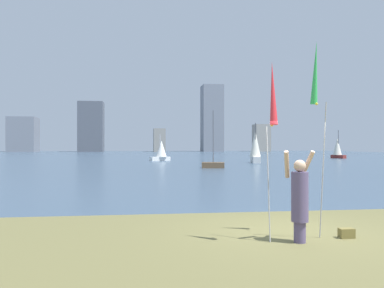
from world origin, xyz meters
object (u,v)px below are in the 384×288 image
object	(u,v)px
sailboat_5	(255,147)
kite_flag_left	(273,97)
sailboat_1	(338,148)
kite_flag_right	(316,78)
bag	(346,233)
person	(300,197)
sailboat_4	(161,151)
sailboat_3	(213,165)

from	to	relation	value
sailboat_5	kite_flag_left	bearing A→B (deg)	-105.88
kite_flag_left	sailboat_1	xyz separation A→B (m)	(26.58, 48.36, -1.50)
kite_flag_right	bag	distance (m)	3.48
kite_flag_left	bag	distance (m)	3.41
person	kite_flag_left	bearing A→B (deg)	176.36
person	sailboat_4	bearing A→B (deg)	79.54
person	sailboat_5	size ratio (longest dim) A/B	0.43
person	sailboat_5	distance (m)	36.31
person	kite_flag_left	distance (m)	2.15
sailboat_4	kite_flag_left	bearing A→B (deg)	-89.89
person	sailboat_1	bearing A→B (deg)	50.33
kite_flag_right	bag	world-z (taller)	kite_flag_right
bag	sailboat_3	distance (m)	25.94
sailboat_4	kite_flag_right	bearing A→B (deg)	-88.24
kite_flag_right	sailboat_3	xyz separation A→B (m)	(2.39, 25.57, -3.23)
sailboat_3	sailboat_5	world-z (taller)	sailboat_3
person	sailboat_3	xyz separation A→B (m)	(2.99, 26.13, -0.65)
kite_flag_right	person	bearing A→B (deg)	-137.26
person	sailboat_3	distance (m)	26.30
person	sailboat_4	world-z (taller)	sailboat_4
kite_flag_right	bag	xyz separation A→B (m)	(0.56, -0.31, -3.42)
sailboat_1	sailboat_5	size ratio (longest dim) A/B	0.94
sailboat_1	sailboat_4	xyz separation A→B (m)	(-26.66, -5.70, -0.24)
kite_flag_right	sailboat_4	bearing A→B (deg)	91.76
sailboat_5	bag	bearing A→B (deg)	-103.29
sailboat_5	person	bearing A→B (deg)	-104.99
person	sailboat_5	bearing A→B (deg)	63.62
person	sailboat_3	world-z (taller)	sailboat_3
person	bag	bearing A→B (deg)	0.65
person	sailboat_4	xyz separation A→B (m)	(-0.69, 42.57, 0.33)
kite_flag_left	sailboat_4	size ratio (longest dim) A/B	1.12
sailboat_3	sailboat_5	size ratio (longest dim) A/B	1.13
person	sailboat_4	size ratio (longest dim) A/B	0.57
kite_flag_right	sailboat_1	size ratio (longest dim) A/B	1.03
bag	sailboat_5	xyz separation A→B (m)	(8.23, 34.81, 1.63)
kite_flag_left	sailboat_1	world-z (taller)	sailboat_1
kite_flag_left	kite_flag_right	distance (m)	1.46
bag	sailboat_4	world-z (taller)	sailboat_4
sailboat_4	sailboat_5	world-z (taller)	sailboat_5
sailboat_1	bag	bearing A→B (deg)	-117.32
sailboat_4	sailboat_1	bearing A→B (deg)	12.07
person	sailboat_4	distance (m)	42.58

